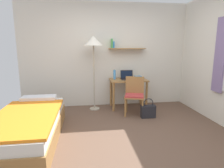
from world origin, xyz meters
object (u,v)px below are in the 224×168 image
Objects in this scene: bed at (29,126)px; handbag at (148,111)px; desk at (128,85)px; standing_lamp at (93,44)px; book_stack at (138,78)px; desk_chair at (134,94)px; water_bottle at (115,75)px; laptop at (127,77)px.

bed is 4.74× the size of handbag.
desk reaches higher than bed.
standing_lamp is 7.86× the size of book_stack.
desk_chair is 1.98× the size of handbag.
desk is (1.99, 1.47, 0.34)m from bed.
bed is at bearing -154.55° from desk_chair.
water_bottle is (-0.37, 0.57, 0.36)m from desk_chair.
book_stack is (0.61, -0.02, -0.08)m from water_bottle.
laptop is (1.96, 1.51, 0.54)m from bed.
water_bottle is 0.61m from book_stack.
desk is at bearing 36.47° from bed.
desk_chair is 3.80× the size of book_stack.
laptop is at bearing 95.44° from desk_chair.
water_bottle is 1.03× the size of book_stack.
desk is 0.52m from desk_chair.
bed is 2.37m from handbag.
desk_chair is at bearing -57.51° from water_bottle.
water_bottle is at bearing 178.16° from book_stack.
laptop is at bearing 110.29° from handbag.
book_stack reaches higher than handbag.
standing_lamp is at bearing -174.57° from laptop.
desk_chair is 3.67× the size of water_bottle.
bed is 2.77m from book_stack.
bed is 2.39× the size of desk_chair.
desk_chair reaches higher than book_stack.
handbag is at bearing -53.51° from water_bottle.
handbag is (0.61, -0.83, -0.69)m from water_bottle.
handbag is at bearing -70.22° from desk.
bed is 6.46× the size of laptop.
book_stack is at bearing 3.98° from standing_lamp.
standing_lamp is at bearing 51.56° from bed.
water_bottle is 1.24m from handbag.
water_bottle is (-0.31, 0.02, 0.06)m from laptop.
standing_lamp is at bearing 147.00° from handbag.
standing_lamp is 1.39m from book_stack.
desk is 3.89× the size of water_bottle.
desk_chair is 1.48m from standing_lamp.
laptop reaches higher than desk.
book_stack is 1.01m from handbag.
desk_chair is 0.77m from water_bottle.
bed is at bearing -128.44° from standing_lamp.
water_bottle reaches higher than bed.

